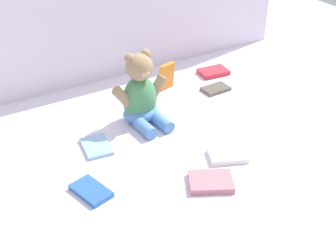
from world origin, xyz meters
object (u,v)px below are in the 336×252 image
object	(u,v)px
book_case_6	(228,155)
book_case_7	(97,146)
book_case_2	(216,89)
book_case_1	(167,76)
book_case_5	(213,72)
book_case_3	(211,182)
teddy_bear	(141,96)
book_case_4	(91,191)

from	to	relation	value
book_case_6	book_case_7	xyz separation A→B (m)	(-0.33, 0.25, -0.00)
book_case_2	book_case_7	size ratio (longest dim) A/B	0.88
book_case_1	book_case_5	bearing A→B (deg)	-10.88
book_case_1	book_case_3	xyz separation A→B (m)	(-0.19, -0.57, -0.04)
book_case_6	teddy_bear	bearing A→B (deg)	-136.52
book_case_3	book_case_6	distance (m)	0.14
book_case_7	book_case_4	bearing A→B (deg)	-109.85
book_case_5	book_case_6	world-z (taller)	book_case_5
book_case_3	book_case_7	size ratio (longest dim) A/B	1.05
book_case_1	book_case_3	distance (m)	0.60
teddy_bear	book_case_3	xyz separation A→B (m)	(0.01, -0.41, -0.08)
teddy_bear	book_case_1	size ratio (longest dim) A/B	2.39
book_case_4	teddy_bear	bearing A→B (deg)	26.85
book_case_2	book_case_7	xyz separation A→B (m)	(-0.55, -0.12, -0.00)
book_case_6	book_case_7	distance (m)	0.41
book_case_2	book_case_4	world-z (taller)	book_case_4
book_case_2	book_case_5	xyz separation A→B (m)	(0.08, 0.12, 0.00)
book_case_3	book_case_6	xyz separation A→B (m)	(0.12, 0.08, -0.00)
book_case_5	book_case_4	bearing A→B (deg)	-53.48
book_case_2	book_case_4	distance (m)	0.72
book_case_6	book_case_5	bearing A→B (deg)	171.58
book_case_2	book_case_3	xyz separation A→B (m)	(-0.34, -0.45, 0.00)
teddy_bear	book_case_2	xyz separation A→B (m)	(0.35, 0.05, -0.09)
book_case_3	book_case_6	world-z (taller)	book_case_3
book_case_4	book_case_1	bearing A→B (deg)	25.95
book_case_6	book_case_4	bearing A→B (deg)	-75.39
book_case_7	book_case_6	bearing A→B (deg)	-30.85
book_case_5	book_case_6	xyz separation A→B (m)	(-0.30, -0.50, -0.00)
book_case_1	book_case_4	distance (m)	0.66
teddy_bear	book_case_3	size ratio (longest dim) A/B	2.04
book_case_5	teddy_bear	bearing A→B (deg)	-62.76
book_case_4	book_case_3	bearing A→B (deg)	-39.17
book_case_7	book_case_2	bearing A→B (deg)	19.59
book_case_3	book_case_2	bearing A→B (deg)	-9.55
book_case_1	book_case_3	world-z (taller)	book_case_1
book_case_5	book_case_2	bearing A→B (deg)	-26.58
book_case_1	book_case_3	bearing A→B (deg)	-122.15
book_case_3	book_case_4	world-z (taller)	book_case_3
book_case_2	book_case_5	bearing A→B (deg)	146.25
book_case_7	book_case_3	bearing A→B (deg)	-50.82
book_case_3	book_case_6	bearing A→B (deg)	-29.35
book_case_3	book_case_6	size ratio (longest dim) A/B	1.07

